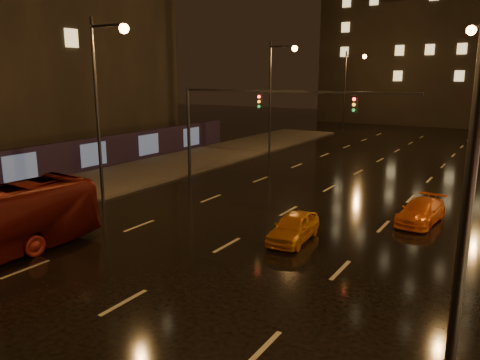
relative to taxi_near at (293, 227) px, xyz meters
The scene contains 7 objects.
ground 8.31m from the taxi_near, 105.03° to the left, with size 140.00×140.00×0.00m, color black.
sidewalk_left 15.94m from the taxi_near, 169.15° to the left, with size 7.00×70.00×0.15m, color #38332D.
hoarding_left 19.36m from the taxi_near, behind, with size 0.30×46.00×2.50m, color black.
traffic_signal 11.53m from the taxi_near, 132.02° to the left, with size 15.31×0.32×6.20m.
streetlight_right 13.41m from the taxi_near, 55.90° to the right, with size 2.64×0.50×10.00m.
taxi_near is the anchor object (origin of this frame).
taxi_far 6.97m from the taxi_near, 52.72° to the left, with size 1.59×3.91×1.13m, color orange.
Camera 1 is at (10.22, -5.68, 7.00)m, focal length 35.00 mm.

